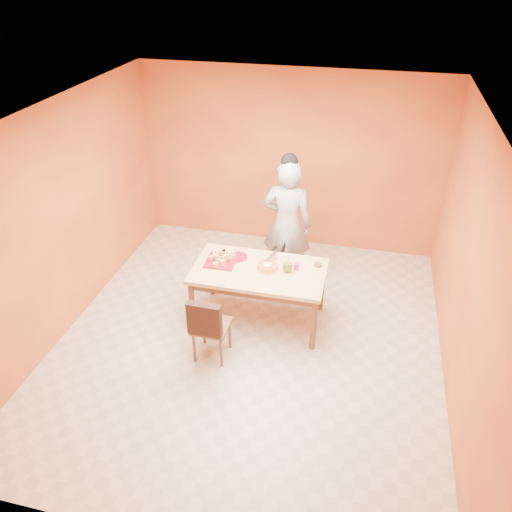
% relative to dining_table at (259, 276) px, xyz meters
% --- Properties ---
extents(floor, '(5.00, 5.00, 0.00)m').
position_rel_dining_table_xyz_m(floor, '(-0.02, -0.42, -0.67)').
color(floor, beige).
rests_on(floor, ground).
extents(ceiling, '(5.00, 5.00, 0.00)m').
position_rel_dining_table_xyz_m(ceiling, '(-0.02, -0.42, 2.03)').
color(ceiling, white).
rests_on(ceiling, wall_back).
extents(wall_back, '(4.50, 0.00, 4.50)m').
position_rel_dining_table_xyz_m(wall_back, '(-0.02, 2.08, 0.68)').
color(wall_back, orange).
rests_on(wall_back, floor).
extents(wall_left, '(0.00, 5.00, 5.00)m').
position_rel_dining_table_xyz_m(wall_left, '(-2.27, -0.42, 0.68)').
color(wall_left, orange).
rests_on(wall_left, floor).
extents(wall_right, '(0.00, 5.00, 5.00)m').
position_rel_dining_table_xyz_m(wall_right, '(2.23, -0.42, 0.68)').
color(wall_right, orange).
rests_on(wall_right, floor).
extents(dining_table, '(1.60, 0.90, 0.76)m').
position_rel_dining_table_xyz_m(dining_table, '(0.00, 0.00, 0.00)').
color(dining_table, '#DDBF74').
rests_on(dining_table, floor).
extents(dining_chair, '(0.41, 0.47, 0.87)m').
position_rel_dining_table_xyz_m(dining_chair, '(-0.38, -0.78, -0.21)').
color(dining_chair, brown).
rests_on(dining_chair, floor).
extents(pastry_pile, '(0.33, 0.33, 0.11)m').
position_rel_dining_table_xyz_m(pastry_pile, '(-0.49, 0.06, 0.17)').
color(pastry_pile, '#E9AC63').
rests_on(pastry_pile, pastry_platter).
extents(person, '(0.68, 0.46, 1.83)m').
position_rel_dining_table_xyz_m(person, '(0.17, 0.92, 0.25)').
color(person, '#9B9B9E').
rests_on(person, floor).
extents(pastry_platter, '(0.37, 0.37, 0.02)m').
position_rel_dining_table_xyz_m(pastry_platter, '(-0.49, 0.06, 0.10)').
color(pastry_platter, maroon).
rests_on(pastry_platter, dining_table).
extents(red_dinner_plate, '(0.26, 0.26, 0.01)m').
position_rel_dining_table_xyz_m(red_dinner_plate, '(-0.32, 0.21, 0.10)').
color(red_dinner_plate, maroon).
rests_on(red_dinner_plate, dining_table).
extents(white_cake_plate, '(0.29, 0.29, 0.01)m').
position_rel_dining_table_xyz_m(white_cake_plate, '(0.10, 0.02, 0.10)').
color(white_cake_plate, white).
rests_on(white_cake_plate, dining_table).
extents(sponge_cake, '(0.25, 0.25, 0.06)m').
position_rel_dining_table_xyz_m(sponge_cake, '(0.10, 0.02, 0.13)').
color(sponge_cake, yellow).
rests_on(sponge_cake, white_cake_plate).
extents(cake_server, '(0.12, 0.27, 0.01)m').
position_rel_dining_table_xyz_m(cake_server, '(0.11, 0.20, 0.17)').
color(cake_server, silver).
rests_on(cake_server, sponge_cake).
extents(egg_ornament, '(0.15, 0.13, 0.15)m').
position_rel_dining_table_xyz_m(egg_ornament, '(0.34, 0.03, 0.17)').
color(egg_ornament, olive).
rests_on(egg_ornament, dining_table).
extents(magenta_glass, '(0.07, 0.07, 0.09)m').
position_rel_dining_table_xyz_m(magenta_glass, '(0.44, 0.11, 0.14)').
color(magenta_glass, '#CF1F74').
rests_on(magenta_glass, dining_table).
extents(checker_tin, '(0.11, 0.11, 0.03)m').
position_rel_dining_table_xyz_m(checker_tin, '(0.68, 0.25, 0.11)').
color(checker_tin, '#311E0D').
rests_on(checker_tin, dining_table).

